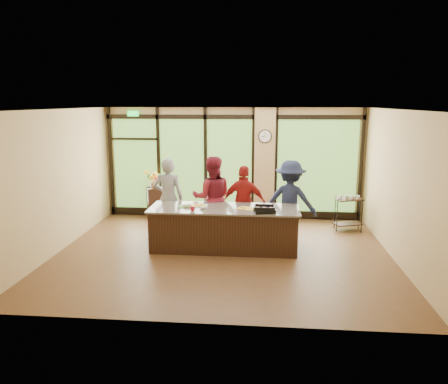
% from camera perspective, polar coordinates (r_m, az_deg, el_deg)
% --- Properties ---
extents(floor, '(7.00, 7.00, 0.00)m').
position_cam_1_polar(floor, '(9.33, -0.15, -8.00)').
color(floor, '#53331D').
rests_on(floor, ground).
extents(ceiling, '(7.00, 7.00, 0.00)m').
position_cam_1_polar(ceiling, '(8.78, -0.17, 10.75)').
color(ceiling, white).
rests_on(ceiling, back_wall).
extents(back_wall, '(7.00, 0.00, 7.00)m').
position_cam_1_polar(back_wall, '(11.89, 1.20, 3.75)').
color(back_wall, tan).
rests_on(back_wall, floor).
extents(left_wall, '(0.00, 6.00, 6.00)m').
position_cam_1_polar(left_wall, '(9.90, -20.78, 1.36)').
color(left_wall, tan).
rests_on(left_wall, floor).
extents(right_wall, '(0.00, 6.00, 6.00)m').
position_cam_1_polar(right_wall, '(9.29, 21.86, 0.64)').
color(right_wall, tan).
rests_on(right_wall, floor).
extents(window_wall, '(6.90, 0.12, 3.00)m').
position_cam_1_polar(window_wall, '(11.85, 1.97, 3.21)').
color(window_wall, tan).
rests_on(window_wall, floor).
extents(island_base, '(3.10, 1.00, 0.88)m').
position_cam_1_polar(island_base, '(9.48, 0.01, -4.89)').
color(island_base, black).
rests_on(island_base, floor).
extents(countertop, '(3.20, 1.10, 0.04)m').
position_cam_1_polar(countertop, '(9.36, 0.01, -2.19)').
color(countertop, '#6F675B').
rests_on(countertop, island_base).
extents(wall_clock, '(0.36, 0.04, 0.36)m').
position_cam_1_polar(wall_clock, '(11.65, 5.38, 7.25)').
color(wall_clock, black).
rests_on(wall_clock, window_wall).
extents(cook_left, '(0.71, 0.49, 1.89)m').
position_cam_1_polar(cook_left, '(10.26, -7.28, -0.79)').
color(cook_left, gray).
rests_on(cook_left, floor).
extents(cook_midleft, '(1.02, 0.84, 1.93)m').
position_cam_1_polar(cook_midleft, '(10.13, -1.56, -0.74)').
color(cook_midleft, maroon).
rests_on(cook_midleft, floor).
extents(cook_midright, '(1.08, 0.60, 1.74)m').
position_cam_1_polar(cook_midright, '(10.01, 2.66, -1.46)').
color(cook_midright, maroon).
rests_on(cook_midright, floor).
extents(cook_right, '(1.32, 0.94, 1.86)m').
position_cam_1_polar(cook_right, '(10.06, 8.63, -1.16)').
color(cook_right, '#1C223E').
rests_on(cook_right, floor).
extents(roasting_pan, '(0.48, 0.41, 0.07)m').
position_cam_1_polar(roasting_pan, '(8.98, 5.30, -2.46)').
color(roasting_pan, black).
rests_on(roasting_pan, countertop).
extents(mixing_bowl, '(0.33, 0.33, 0.08)m').
position_cam_1_polar(mixing_bowl, '(9.05, 4.79, -2.33)').
color(mixing_bowl, silver).
rests_on(mixing_bowl, countertop).
extents(cutting_board_left, '(0.41, 0.35, 0.01)m').
position_cam_1_polar(cutting_board_left, '(9.49, -4.91, -1.87)').
color(cutting_board_left, '#4A8F34').
rests_on(cutting_board_left, countertop).
extents(cutting_board_center, '(0.47, 0.42, 0.01)m').
position_cam_1_polar(cutting_board_center, '(9.58, -3.65, -1.73)').
color(cutting_board_center, gold).
rests_on(cutting_board_center, countertop).
extents(cutting_board_right, '(0.45, 0.40, 0.01)m').
position_cam_1_polar(cutting_board_right, '(9.29, 2.93, -2.15)').
color(cutting_board_right, gold).
rests_on(cutting_board_right, countertop).
extents(prep_bowl_near, '(0.21, 0.21, 0.05)m').
position_cam_1_polar(prep_bowl_near, '(9.44, -4.84, -1.82)').
color(prep_bowl_near, white).
rests_on(prep_bowl_near, countertop).
extents(prep_bowl_mid, '(0.19, 0.19, 0.05)m').
position_cam_1_polar(prep_bowl_mid, '(9.25, -2.72, -2.09)').
color(prep_bowl_mid, white).
rests_on(prep_bowl_mid, countertop).
extents(prep_bowl_far, '(0.15, 0.15, 0.03)m').
position_cam_1_polar(prep_bowl_far, '(9.87, -2.38, -1.24)').
color(prep_bowl_far, white).
rests_on(prep_bowl_far, countertop).
extents(red_ramekin, '(0.13, 0.13, 0.08)m').
position_cam_1_polar(red_ramekin, '(9.12, -4.13, -2.20)').
color(red_ramekin, red).
rests_on(red_ramekin, countertop).
extents(flower_stand, '(0.55, 0.55, 0.84)m').
position_cam_1_polar(flower_stand, '(12.18, -8.98, -1.37)').
color(flower_stand, black).
rests_on(flower_stand, floor).
extents(flower_vase, '(0.35, 0.35, 0.29)m').
position_cam_1_polar(flower_vase, '(12.07, -9.07, 1.25)').
color(flower_vase, '#856748').
rests_on(flower_vase, flower_stand).
extents(bar_cart, '(0.73, 0.55, 0.89)m').
position_cam_1_polar(bar_cart, '(11.23, 15.96, -2.20)').
color(bar_cart, black).
rests_on(bar_cart, floor).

